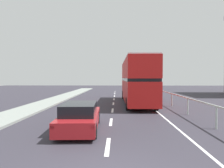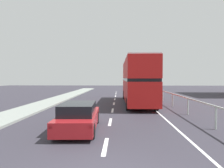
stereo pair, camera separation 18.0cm
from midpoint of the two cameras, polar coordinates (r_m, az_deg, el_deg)
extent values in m
cube|color=silver|center=(7.47, -1.30, -18.13)|extent=(0.16, 1.89, 0.01)
cube|color=silver|center=(11.24, -0.07, -11.28)|extent=(0.16, 1.89, 0.01)
cube|color=silver|center=(15.10, 0.51, -7.90)|extent=(0.16, 1.89, 0.01)
cube|color=silver|center=(18.98, 0.85, -5.90)|extent=(0.16, 1.89, 0.01)
cube|color=silver|center=(22.88, 1.08, -4.58)|extent=(0.16, 1.89, 0.01)
cube|color=silver|center=(26.79, 1.23, -3.64)|extent=(0.16, 1.89, 0.01)
cube|color=silver|center=(30.70, 1.35, -2.94)|extent=(0.16, 1.89, 0.01)
cube|color=silver|center=(34.62, 1.44, -2.40)|extent=(0.16, 1.89, 0.01)
cube|color=silver|center=(13.91, 14.63, -8.80)|extent=(0.12, 46.00, 0.01)
cube|color=#AFBAB2|center=(14.28, 22.19, -4.00)|extent=(0.08, 42.00, 0.08)
cylinder|color=#AFBAB2|center=(10.89, 29.13, -8.91)|extent=(0.10, 0.10, 1.14)
cylinder|color=#AFBAB2|center=(14.35, 22.16, -6.26)|extent=(0.10, 0.10, 1.14)
cylinder|color=#AFBAB2|center=(17.95, 17.98, -4.61)|extent=(0.10, 0.10, 1.14)
cylinder|color=#AFBAB2|center=(21.63, 15.21, -3.50)|extent=(0.10, 0.10, 1.14)
cylinder|color=#AFBAB2|center=(25.35, 13.26, -2.71)|extent=(0.10, 0.10, 1.14)
cylinder|color=#AFBAB2|center=(29.10, 11.81, -2.13)|extent=(0.10, 0.10, 1.14)
cylinder|color=#AFBAB2|center=(32.86, 10.70, -1.67)|extent=(0.10, 0.10, 1.14)
cube|color=#B51716|center=(19.18, 7.76, -1.89)|extent=(2.54, 11.25, 1.93)
cube|color=black|center=(19.14, 7.77, 1.35)|extent=(2.56, 10.80, 0.24)
cube|color=#B51716|center=(19.16, 7.78, 4.32)|extent=(2.54, 11.25, 1.75)
cube|color=silver|center=(19.22, 7.80, 7.07)|extent=(2.49, 11.02, 0.10)
cube|color=black|center=(24.74, 6.40, -0.83)|extent=(2.21, 0.06, 1.35)
cube|color=yellow|center=(24.75, 6.42, 4.77)|extent=(1.47, 0.05, 0.28)
cylinder|color=black|center=(23.36, 3.90, -3.22)|extent=(0.29, 1.00, 1.00)
cylinder|color=black|center=(23.55, 9.40, -3.20)|extent=(0.29, 1.00, 1.00)
cylinder|color=black|center=(15.19, 5.09, -5.95)|extent=(0.29, 1.00, 1.00)
cylinder|color=black|center=(15.48, 13.50, -5.85)|extent=(0.29, 1.00, 1.00)
cube|color=maroon|center=(9.63, -9.38, -10.52)|extent=(1.95, 4.24, 0.64)
cube|color=black|center=(9.32, -9.59, -7.30)|extent=(1.64, 2.36, 0.52)
cube|color=red|center=(7.81, -17.45, -12.30)|extent=(0.16, 0.07, 0.12)
cube|color=red|center=(7.53, -5.85, -12.77)|extent=(0.16, 0.07, 0.12)
cylinder|color=black|center=(11.14, -12.37, -9.79)|extent=(0.23, 0.65, 0.64)
cylinder|color=black|center=(10.93, -4.10, -9.97)|extent=(0.23, 0.65, 0.64)
cylinder|color=black|center=(8.53, -16.22, -13.43)|extent=(0.23, 0.65, 0.64)
cylinder|color=black|center=(8.26, -5.27, -13.87)|extent=(0.23, 0.65, 0.64)
camera|label=1|loc=(0.09, -89.64, 0.01)|focal=30.47mm
camera|label=2|loc=(0.09, 90.36, -0.01)|focal=30.47mm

